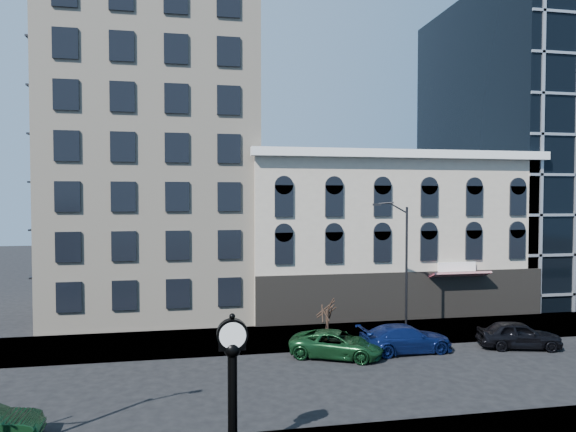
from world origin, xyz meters
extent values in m
plane|color=black|center=(0.00, 0.00, 0.00)|extent=(160.00, 160.00, 0.00)
cube|color=gray|center=(0.00, 8.00, 0.06)|extent=(160.00, 6.00, 0.12)
cube|color=beige|center=(-6.00, 19.00, 19.00)|extent=(15.00, 15.00, 38.00)
cube|color=#BEB09C|center=(12.00, 16.00, 6.00)|extent=(22.00, 10.00, 12.00)
cube|color=white|center=(12.00, 10.80, 12.20)|extent=(22.60, 0.80, 0.60)
cube|color=black|center=(12.00, 10.95, 1.80)|extent=(22.00, 0.30, 3.60)
cube|color=maroon|center=(16.00, 10.40, 3.40)|extent=(4.50, 1.18, 0.55)
cube|color=black|center=(32.00, 21.00, 14.00)|extent=(20.00, 20.00, 28.00)
cylinder|color=black|center=(-1.93, -6.80, 2.28)|extent=(0.33, 0.33, 2.98)
sphere|color=black|center=(-1.93, -6.80, 3.87)|extent=(0.57, 0.57, 0.57)
cube|color=black|center=(-1.93, -6.80, 3.97)|extent=(0.93, 0.24, 0.26)
cylinder|color=black|center=(-1.93, -6.80, 4.38)|extent=(1.07, 0.35, 1.07)
cylinder|color=white|center=(-1.93, -6.97, 4.38)|extent=(0.90, 0.04, 0.90)
cylinder|color=white|center=(-1.93, -6.62, 4.38)|extent=(0.90, 0.04, 0.90)
sphere|color=black|center=(-1.93, -6.80, 5.00)|extent=(0.21, 0.21, 0.21)
cylinder|color=black|center=(10.25, 6.75, 4.28)|extent=(0.15, 0.15, 8.32)
cylinder|color=black|center=(10.25, 6.75, 0.31)|extent=(0.35, 0.35, 0.39)
cube|color=black|center=(8.54, 7.44, 8.58)|extent=(0.57, 0.40, 0.14)
cylinder|color=#322219|center=(4.93, 6.47, 1.11)|extent=(0.20, 0.20, 1.98)
imported|color=#143F1E|center=(4.74, 3.68, 0.73)|extent=(5.80, 4.41, 1.46)
imported|color=#0C194C|center=(8.95, 3.85, 0.80)|extent=(5.62, 2.50, 1.60)
imported|color=black|center=(15.95, 3.35, 0.81)|extent=(5.08, 3.02, 1.62)
camera|label=1|loc=(-3.22, -24.06, 9.00)|focal=32.00mm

